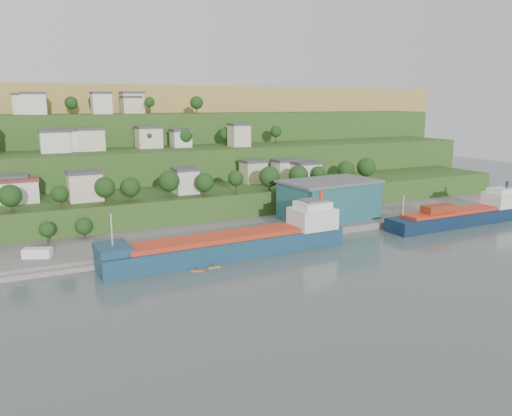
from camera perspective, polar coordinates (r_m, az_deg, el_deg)
ground at (r=125.78m, az=0.62°, el=-6.36°), size 500.00×500.00×0.00m
quay at (r=158.52m, az=2.55°, el=-2.52°), size 220.00×26.00×4.00m
pebble_beach at (r=134.63m, az=-25.55°, el=-6.33°), size 40.00×18.00×2.40m
hillside at (r=283.35m, az=-14.90°, el=3.50°), size 360.00×211.19×96.00m
cargo_ship_near at (r=132.07m, az=-2.27°, el=-4.24°), size 67.17×13.26×17.17m
cargo_ship_far at (r=179.36m, az=22.47°, el=-0.96°), size 54.71×10.09×14.82m
warehouse at (r=165.74m, az=8.36°, el=0.99°), size 32.58×21.70×12.80m
caravan at (r=134.93m, az=-23.69°, el=-4.89°), size 7.36×5.30×3.17m
dinghy at (r=131.01m, az=-21.64°, el=-5.76°), size 4.00×2.29×0.75m
kayak_orange at (r=120.94m, az=-6.74°, el=-7.10°), size 2.88×1.50×0.72m
kayak_yellow at (r=123.05m, az=-4.78°, el=-6.71°), size 3.10×0.66×0.77m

